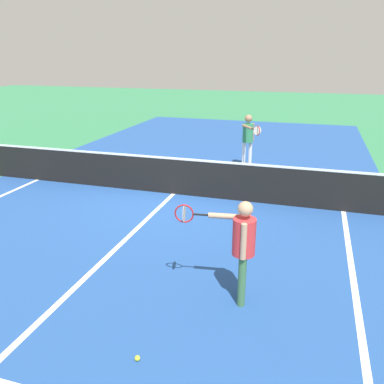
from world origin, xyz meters
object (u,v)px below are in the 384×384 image
player_near (242,241)px  player_far (248,135)px  net (173,175)px  tennis_ball_mid_court (137,358)px

player_near → player_far: bearing=98.8°
player_near → player_far: 7.20m
net → tennis_ball_mid_court: size_ratio=167.73×
net → player_near: bearing=-59.0°
player_near → tennis_ball_mid_court: size_ratio=23.34×
player_far → tennis_ball_mid_court: size_ratio=25.11×
player_far → tennis_ball_mid_court: 8.71m
net → player_far: bearing=65.4°
net → tennis_ball_mid_court: (1.56, -5.65, -0.46)m
player_near → tennis_ball_mid_court: player_near is taller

